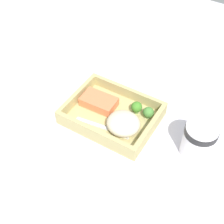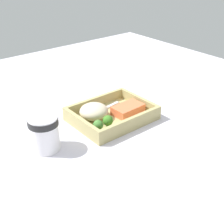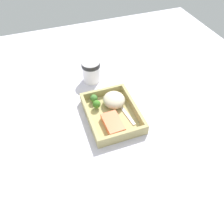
{
  "view_description": "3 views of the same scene",
  "coord_description": "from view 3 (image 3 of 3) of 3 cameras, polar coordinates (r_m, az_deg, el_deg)",
  "views": [
    {
      "loc": [
        30.27,
        -49.93,
        66.08
      ],
      "look_at": [
        0.0,
        0.0,
        2.7
      ],
      "focal_mm": 50.0,
      "sensor_mm": 36.0,
      "label": 1
    },
    {
      "loc": [
        54.75,
        67.27,
        49.49
      ],
      "look_at": [
        0.0,
        0.0,
        2.7
      ],
      "focal_mm": 50.0,
      "sensor_mm": 36.0,
      "label": 2
    },
    {
      "loc": [
        -52.66,
        18.8,
        64.66
      ],
      "look_at": [
        0.0,
        0.0,
        2.7
      ],
      "focal_mm": 35.0,
      "sensor_mm": 36.0,
      "label": 3
    }
  ],
  "objects": [
    {
      "name": "broccoli_floret_2",
      "position": [
        0.88,
        -4.76,
        3.56
      ],
      "size": [
        3.03,
        3.03,
        3.67
      ],
      "color": "#7B9857",
      "rests_on": "takeout_tray"
    },
    {
      "name": "ground_plane",
      "position": [
        0.86,
        -0.0,
        -1.65
      ],
      "size": [
        160.0,
        160.0,
        2.0
      ],
      "primitive_type": "cube",
      "color": "silver"
    },
    {
      "name": "takeout_tray",
      "position": [
        0.85,
        -0.0,
        -0.95
      ],
      "size": [
        24.68,
        19.09,
        1.2
      ],
      "primitive_type": "cube",
      "color": "tan",
      "rests_on": "ground_plane"
    },
    {
      "name": "tray_rim",
      "position": [
        0.83,
        -0.0,
        0.07
      ],
      "size": [
        24.68,
        19.09,
        3.3
      ],
      "color": "tan",
      "rests_on": "takeout_tray"
    },
    {
      "name": "mashed_potatoes",
      "position": [
        0.87,
        0.53,
        3.21
      ],
      "size": [
        9.11,
        8.72,
        4.78
      ],
      "primitive_type": "ellipsoid",
      "color": "beige",
      "rests_on": "takeout_tray"
    },
    {
      "name": "fork",
      "position": [
        0.86,
        2.8,
        0.8
      ],
      "size": [
        15.88,
        3.79,
        0.44
      ],
      "color": "silver",
      "rests_on": "takeout_tray"
    },
    {
      "name": "broccoli_floret_1",
      "position": [
        0.85,
        -4.03,
        2.03
      ],
      "size": [
        3.12,
        3.12,
        3.88
      ],
      "color": "#749E54",
      "rests_on": "takeout_tray"
    },
    {
      "name": "receipt_slip",
      "position": [
        0.95,
        14.5,
        3.01
      ],
      "size": [
        14.47,
        16.26,
        0.24
      ],
      "primitive_type": "cube",
      "rotation": [
        0.0,
        0.0,
        0.48
      ],
      "color": "white",
      "rests_on": "ground_plane"
    },
    {
      "name": "salmon_fillet",
      "position": [
        0.8,
        0.22,
        -3.04
      ],
      "size": [
        10.21,
        6.44,
        2.69
      ],
      "primitive_type": "cube",
      "rotation": [
        0.0,
        0.0,
        0.04
      ],
      "color": "#F37247",
      "rests_on": "takeout_tray"
    },
    {
      "name": "paper_cup",
      "position": [
        0.99,
        -5.46,
        10.85
      ],
      "size": [
        8.14,
        8.14,
        9.86
      ],
      "color": "white",
      "rests_on": "ground_plane"
    }
  ]
}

